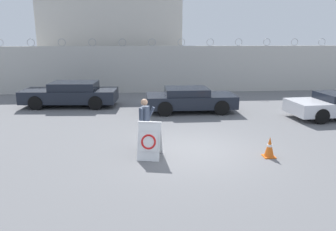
% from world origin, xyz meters
% --- Properties ---
extents(ground_plane, '(90.00, 90.00, 0.00)m').
position_xyz_m(ground_plane, '(0.00, 0.00, 0.00)').
color(ground_plane, slate).
extents(perimeter_wall, '(36.00, 0.30, 3.40)m').
position_xyz_m(perimeter_wall, '(0.00, 11.15, 1.48)').
color(perimeter_wall, beige).
rests_on(perimeter_wall, ground_plane).
extents(building_block, '(9.85, 7.82, 6.11)m').
position_xyz_m(building_block, '(-3.69, 17.12, 3.05)').
color(building_block, beige).
rests_on(building_block, ground_plane).
extents(barricade_sign, '(0.81, 0.89, 1.13)m').
position_xyz_m(barricade_sign, '(-1.40, -0.53, 0.56)').
color(barricade_sign, white).
rests_on(barricade_sign, ground_plane).
extents(security_guard, '(0.52, 0.60, 1.68)m').
position_xyz_m(security_guard, '(-1.53, 0.19, 0.93)').
color(security_guard, '#232838').
rests_on(security_guard, ground_plane).
extents(traffic_cone_near, '(0.35, 0.35, 0.64)m').
position_xyz_m(traffic_cone_near, '(2.24, -0.77, 0.31)').
color(traffic_cone_near, orange).
rests_on(traffic_cone_near, ground_plane).
extents(parked_car_front_coupe, '(4.90, 2.18, 1.27)m').
position_xyz_m(parked_car_front_coupe, '(-5.29, 7.18, 0.65)').
color(parked_car_front_coupe, black).
rests_on(parked_car_front_coupe, ground_plane).
extents(parked_car_rear_sedan, '(4.25, 1.92, 1.17)m').
position_xyz_m(parked_car_rear_sedan, '(0.70, 5.46, 0.61)').
color(parked_car_rear_sedan, black).
rests_on(parked_car_rear_sedan, ground_plane).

